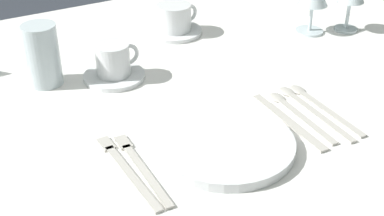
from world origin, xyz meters
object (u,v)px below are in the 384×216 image
at_px(dinner_knife, 290,123).
at_px(coffee_cup_right, 114,59).
at_px(fork_inner, 125,168).
at_px(spoon_tea, 316,103).
at_px(spoon_soup, 293,111).
at_px(dinner_plate, 226,144).
at_px(drink_tumbler, 42,55).
at_px(coffee_cup_left, 175,17).
at_px(spoon_dessert, 306,106).
at_px(fork_outer, 140,166).

bearing_deg(dinner_knife, coffee_cup_right, 123.06).
bearing_deg(fork_inner, spoon_tea, 1.19).
bearing_deg(spoon_soup, coffee_cup_right, 129.56).
xyz_separation_m(dinner_plate, drink_tumbler, (-0.21, 0.39, 0.06)).
relative_size(spoon_soup, coffee_cup_left, 1.86).
relative_size(spoon_tea, drink_tumbler, 1.64).
bearing_deg(fork_inner, coffee_cup_right, 70.59).
xyz_separation_m(fork_inner, coffee_cup_right, (0.11, 0.31, 0.04)).
height_order(dinner_knife, spoon_soup, spoon_soup).
distance_m(spoon_dessert, spoon_tea, 0.03).
relative_size(dinner_knife, spoon_tea, 1.00).
bearing_deg(spoon_dessert, spoon_tea, -0.62).
relative_size(fork_outer, spoon_tea, 0.99).
height_order(coffee_cup_right, drink_tumbler, drink_tumbler).
relative_size(fork_outer, coffee_cup_left, 1.95).
relative_size(fork_inner, spoon_dessert, 1.00).
distance_m(spoon_soup, drink_tumbler, 0.53).
distance_m(fork_outer, coffee_cup_right, 0.33).
bearing_deg(coffee_cup_right, fork_inner, -109.41).
xyz_separation_m(fork_outer, coffee_cup_right, (0.09, 0.32, 0.04)).
bearing_deg(fork_outer, dinner_plate, -9.16).
bearing_deg(spoon_tea, coffee_cup_right, 135.56).
height_order(coffee_cup_left, drink_tumbler, drink_tumbler).
bearing_deg(drink_tumbler, fork_outer, -81.98).
bearing_deg(coffee_cup_right, spoon_soup, -50.44).
xyz_separation_m(spoon_tea, coffee_cup_right, (-0.31, 0.30, 0.04)).
distance_m(fork_outer, spoon_dessert, 0.37).
relative_size(fork_inner, coffee_cup_left, 2.04).
relative_size(dinner_plate, fork_outer, 1.14).
bearing_deg(coffee_cup_left, drink_tumbler, -164.05).
distance_m(fork_outer, fork_inner, 0.02).
bearing_deg(spoon_soup, fork_outer, -177.57).
bearing_deg(coffee_cup_left, fork_inner, -125.98).
xyz_separation_m(dinner_knife, coffee_cup_left, (0.01, 0.49, 0.04)).
height_order(fork_inner, spoon_tea, spoon_tea).
xyz_separation_m(spoon_tea, drink_tumbler, (-0.45, 0.35, 0.06)).
relative_size(fork_inner, drink_tumbler, 1.69).
distance_m(dinner_knife, spoon_dessert, 0.07).
relative_size(dinner_plate, spoon_dessert, 1.08).
xyz_separation_m(coffee_cup_left, drink_tumbler, (-0.37, -0.10, 0.02)).
bearing_deg(dinner_plate, spoon_soup, 12.07).
relative_size(dinner_plate, spoon_tea, 1.12).
relative_size(spoon_dessert, spoon_tea, 1.04).
bearing_deg(dinner_knife, fork_outer, 176.95).
bearing_deg(dinner_knife, dinner_plate, -176.69).
bearing_deg(dinner_plate, coffee_cup_right, 101.25).
bearing_deg(coffee_cup_right, spoon_tea, -44.44).
relative_size(fork_inner, spoon_soup, 1.10).
bearing_deg(coffee_cup_left, dinner_knife, -91.40).
height_order(dinner_plate, coffee_cup_left, coffee_cup_left).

